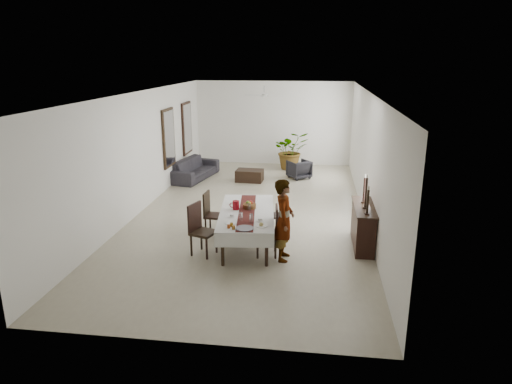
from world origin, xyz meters
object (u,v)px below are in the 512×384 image
(dining_table_top, at_px, (247,213))
(red_pitcher, at_px, (236,205))
(woman, at_px, (284,220))
(sideboard_body, at_px, (363,227))
(sofa, at_px, (194,169))

(dining_table_top, relative_size, red_pitcher, 12.00)
(woman, xyz_separation_m, sideboard_body, (1.69, 0.92, -0.41))
(red_pitcher, xyz_separation_m, woman, (1.14, -0.82, -0.01))
(sofa, bearing_deg, dining_table_top, -142.84)
(dining_table_top, bearing_deg, sofa, 109.64)
(red_pitcher, height_order, woman, woman)
(woman, bearing_deg, sideboard_body, -59.96)
(dining_table_top, height_order, woman, woman)
(red_pitcher, xyz_separation_m, sofa, (-2.42, 5.40, -0.53))
(dining_table_top, xyz_separation_m, red_pitcher, (-0.27, 0.12, 0.14))
(dining_table_top, height_order, sideboard_body, sideboard_body)
(sideboard_body, height_order, sofa, sideboard_body)
(woman, distance_m, sofa, 7.18)
(sideboard_body, relative_size, sofa, 0.65)
(red_pitcher, relative_size, woman, 0.12)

